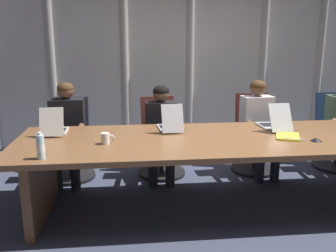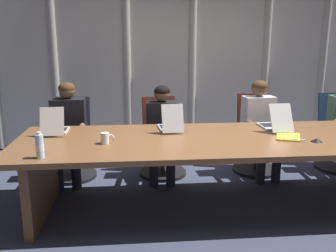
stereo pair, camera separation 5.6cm
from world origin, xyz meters
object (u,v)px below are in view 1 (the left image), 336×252
at_px(spiral_notepad, 288,136).
at_px(office_chair_left_end, 71,148).
at_px(office_chair_left_mid, 161,145).
at_px(office_chair_center, 254,142).
at_px(person_left_end, 67,126).
at_px(person_left_mid, 161,126).
at_px(office_chair_right_mid, 335,140).
at_px(laptop_center, 273,123).
at_px(person_center, 259,122).
at_px(coffee_mug_near, 106,138).
at_px(water_bottle_primary, 40,147).
at_px(laptop_left_mid, 170,125).
at_px(conference_mic_left_side, 316,139).
at_px(laptop_left_end, 55,128).

bearing_deg(spiral_notepad, office_chair_left_end, 177.11).
xyz_separation_m(office_chair_left_mid, spiral_notepad, (1.18, -1.10, 0.39)).
relative_size(office_chair_left_end, office_chair_left_mid, 1.01).
relative_size(office_chair_center, spiral_notepad, 2.73).
height_order(person_left_end, person_left_mid, person_left_end).
bearing_deg(office_chair_right_mid, laptop_center, -61.25).
bearing_deg(person_center, laptop_center, -10.68).
bearing_deg(office_chair_left_end, office_chair_center, 94.10).
distance_m(person_left_mid, coffee_mug_near, 1.16).
xyz_separation_m(person_left_end, person_center, (2.36, -0.00, -0.00)).
bearing_deg(office_chair_right_mid, water_bottle_primary, -69.11).
relative_size(person_center, water_bottle_primary, 5.40).
xyz_separation_m(laptop_left_mid, conference_mic_left_side, (1.34, -0.58, -0.04)).
distance_m(office_chair_left_end, water_bottle_primary, 1.60).
bearing_deg(laptop_left_end, office_chair_left_end, -3.45).
relative_size(person_left_end, conference_mic_left_side, 10.92).
distance_m(office_chair_left_end, person_left_mid, 1.17).
height_order(coffee_mug_near, spiral_notepad, coffee_mug_near).
distance_m(office_chair_left_mid, coffee_mug_near, 1.37).
bearing_deg(office_chair_left_end, laptop_center, 76.47).
bearing_deg(office_chair_right_mid, coffee_mug_near, -71.76).
xyz_separation_m(laptop_left_mid, person_center, (1.19, 0.53, -0.12)).
relative_size(laptop_left_end, person_left_mid, 0.35).
bearing_deg(laptop_left_mid, water_bottle_primary, 121.59).
distance_m(laptop_center, person_center, 0.59).
bearing_deg(conference_mic_left_side, person_center, 98.16).
bearing_deg(office_chair_right_mid, person_left_mid, -88.94).
bearing_deg(spiral_notepad, water_bottle_primary, -146.78).
bearing_deg(office_chair_left_end, laptop_left_mid, 63.67).
relative_size(person_left_mid, conference_mic_left_side, 10.45).
height_order(person_left_mid, spiral_notepad, person_left_mid).
bearing_deg(office_chair_right_mid, spiral_notepad, -49.96).
bearing_deg(office_chair_left_end, office_chair_right_mid, 94.09).
relative_size(person_left_end, spiral_notepad, 3.29).
relative_size(office_chair_left_mid, spiral_notepad, 2.68).
distance_m(office_chair_left_end, office_chair_left_mid, 1.13).
xyz_separation_m(person_left_end, spiral_notepad, (2.31, -0.95, 0.07)).
height_order(laptop_left_end, office_chair_center, laptop_left_end).
distance_m(laptop_left_end, office_chair_left_end, 0.83).
xyz_separation_m(person_center, spiral_notepad, (-0.05, -0.94, 0.07)).
xyz_separation_m(office_chair_center, person_center, (-0.01, -0.16, 0.31)).
bearing_deg(laptop_center, coffee_mug_near, 100.83).
distance_m(person_center, water_bottle_primary, 2.72).
bearing_deg(water_bottle_primary, office_chair_right_mid, 23.80).
relative_size(laptop_left_mid, coffee_mug_near, 3.46).
bearing_deg(water_bottle_primary, person_left_end, 90.95).
relative_size(office_chair_center, person_center, 0.83).
relative_size(person_left_end, water_bottle_primary, 5.41).
bearing_deg(office_chair_right_mid, office_chair_left_end, -92.89).
bearing_deg(office_chair_left_mid, spiral_notepad, 38.69).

